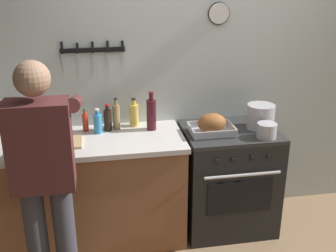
{
  "coord_description": "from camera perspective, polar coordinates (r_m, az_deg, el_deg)",
  "views": [
    {
      "loc": [
        -0.83,
        -2.0,
        2.13
      ],
      "look_at": [
        -0.32,
        0.85,
        1.02
      ],
      "focal_mm": 43.92,
      "sensor_mm": 36.0,
      "label": 1
    }
  ],
  "objects": [
    {
      "name": "bottle_vinegar",
      "position": [
        3.37,
        -7.17,
        1.35
      ],
      "size": [
        0.06,
        0.06,
        0.26
      ],
      "color": "#997F4C",
      "rests_on": "counter_block"
    },
    {
      "name": "bottle_hot_sauce",
      "position": [
        3.38,
        -11.4,
        0.59
      ],
      "size": [
        0.05,
        0.05,
        0.19
      ],
      "color": "red",
      "rests_on": "counter_block"
    },
    {
      "name": "bottle_wine_red",
      "position": [
        3.33,
        -2.33,
        1.68
      ],
      "size": [
        0.08,
        0.08,
        0.32
      ],
      "color": "#47141E",
      "rests_on": "counter_block"
    },
    {
      "name": "counter_block",
      "position": [
        3.45,
        -15.07,
        -8.98
      ],
      "size": [
        2.03,
        0.65,
        0.9
      ],
      "color": "brown",
      "rests_on": "ground"
    },
    {
      "name": "cutting_board",
      "position": [
        3.19,
        -15.09,
        -2.32
      ],
      "size": [
        0.36,
        0.24,
        0.02
      ],
      "primitive_type": "cube",
      "color": "tan",
      "rests_on": "counter_block"
    },
    {
      "name": "stock_pot",
      "position": [
        3.46,
        12.71,
        1.31
      ],
      "size": [
        0.23,
        0.23,
        0.2
      ],
      "color": "#B7B7BC",
      "rests_on": "stove"
    },
    {
      "name": "roasting_pan",
      "position": [
        3.28,
        6.08,
        0.17
      ],
      "size": [
        0.35,
        0.26,
        0.17
      ],
      "color": "#B7B7BC",
      "rests_on": "stove"
    },
    {
      "name": "bottle_cooking_oil",
      "position": [
        3.43,
        -4.74,
        1.62
      ],
      "size": [
        0.07,
        0.07,
        0.24
      ],
      "color": "gold",
      "rests_on": "counter_block"
    },
    {
      "name": "stove",
      "position": [
        3.59,
        8.26,
        -7.22
      ],
      "size": [
        0.76,
        0.67,
        0.9
      ],
      "color": "black",
      "rests_on": "ground"
    },
    {
      "name": "bottle_dish_soap",
      "position": [
        3.32,
        -9.71,
        0.41
      ],
      "size": [
        0.07,
        0.07,
        0.2
      ],
      "color": "#338CCC",
      "rests_on": "counter_block"
    },
    {
      "name": "saucepan",
      "position": [
        3.28,
        13.54,
        -0.6
      ],
      "size": [
        0.15,
        0.15,
        0.12
      ],
      "color": "#B7B7BC",
      "rests_on": "stove"
    },
    {
      "name": "bottle_soy_sauce",
      "position": [
        3.36,
        -8.37,
        0.89
      ],
      "size": [
        0.06,
        0.06,
        0.22
      ],
      "color": "black",
      "rests_on": "counter_block"
    },
    {
      "name": "person_cook",
      "position": [
        2.68,
        -16.84,
        -6.15
      ],
      "size": [
        0.51,
        0.63,
        1.66
      ],
      "rotation": [
        0.0,
        0.0,
        1.54
      ],
      "color": "#383842",
      "rests_on": "ground"
    },
    {
      "name": "wall_back",
      "position": [
        3.55,
        3.76,
        7.38
      ],
      "size": [
        6.0,
        0.13,
        2.6
      ],
      "color": "silver",
      "rests_on": "ground"
    }
  ]
}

